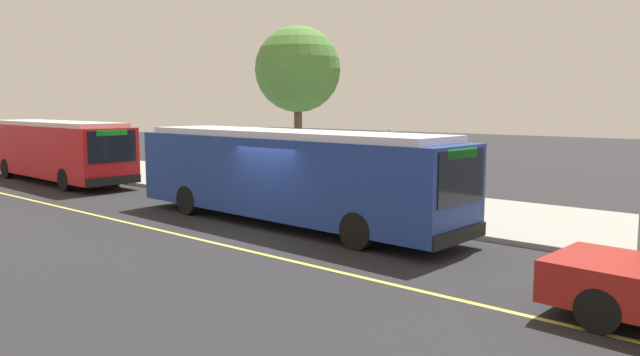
# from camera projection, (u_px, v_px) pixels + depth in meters

# --- Properties ---
(ground_plane) EXTENTS (120.00, 120.00, 0.00)m
(ground_plane) POSITION_uv_depth(u_px,v_px,m) (273.00, 230.00, 17.91)
(ground_plane) COLOR #232326
(sidewalk_curb) EXTENTS (44.00, 6.40, 0.15)m
(sidewalk_curb) POSITION_uv_depth(u_px,v_px,m) (386.00, 203.00, 22.41)
(sidewalk_curb) COLOR gray
(sidewalk_curb) RESTS_ON ground_plane
(lane_stripe_center) EXTENTS (36.00, 0.14, 0.01)m
(lane_stripe_center) POSITION_uv_depth(u_px,v_px,m) (215.00, 243.00, 16.25)
(lane_stripe_center) COLOR #E0D64C
(lane_stripe_center) RESTS_ON ground_plane
(transit_bus_main) EXTENTS (12.33, 2.94, 2.95)m
(transit_bus_main) POSITION_uv_depth(u_px,v_px,m) (287.00, 173.00, 18.69)
(transit_bus_main) COLOR navy
(transit_bus_main) RESTS_ON ground_plane
(transit_bus_second) EXTENTS (11.23, 3.00, 2.95)m
(transit_bus_second) POSITION_uv_depth(u_px,v_px,m) (57.00, 149.00, 29.06)
(transit_bus_second) COLOR red
(transit_bus_second) RESTS_ON ground_plane
(bus_shelter) EXTENTS (2.90, 1.60, 2.48)m
(bus_shelter) POSITION_uv_depth(u_px,v_px,m) (374.00, 154.00, 22.53)
(bus_shelter) COLOR #333338
(bus_shelter) RESTS_ON sidewalk_curb
(waiting_bench) EXTENTS (1.60, 0.48, 0.95)m
(waiting_bench) POSITION_uv_depth(u_px,v_px,m) (374.00, 188.00, 22.50)
(waiting_bench) COLOR brown
(waiting_bench) RESTS_ON sidewalk_curb
(route_sign_post) EXTENTS (0.44, 0.08, 2.80)m
(route_sign_post) POSITION_uv_depth(u_px,v_px,m) (388.00, 161.00, 19.14)
(route_sign_post) COLOR #333338
(route_sign_post) RESTS_ON sidewalk_curb
(pedestrian_commuter) EXTENTS (0.24, 0.40, 1.69)m
(pedestrian_commuter) POSITION_uv_depth(u_px,v_px,m) (351.00, 182.00, 20.45)
(pedestrian_commuter) COLOR #282D47
(pedestrian_commuter) RESTS_ON sidewalk_curb
(street_tree_near_shelter) EXTENTS (3.81, 3.81, 7.07)m
(street_tree_near_shelter) POSITION_uv_depth(u_px,v_px,m) (298.00, 70.00, 26.48)
(street_tree_near_shelter) COLOR brown
(street_tree_near_shelter) RESTS_ON sidewalk_curb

